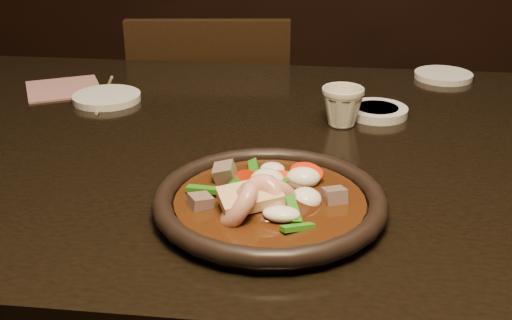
# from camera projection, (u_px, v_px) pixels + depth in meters

# --- Properties ---
(table) EXTENTS (1.60, 0.90, 0.75)m
(table) POSITION_uv_depth(u_px,v_px,m) (311.00, 188.00, 1.05)
(table) COLOR black
(table) RESTS_ON floor
(chair) EXTENTS (0.44, 0.44, 0.84)m
(chair) POSITION_uv_depth(u_px,v_px,m) (214.00, 154.00, 1.71)
(chair) COLOR black
(chair) RESTS_ON floor
(plate) EXTENTS (0.30, 0.30, 0.03)m
(plate) POSITION_uv_depth(u_px,v_px,m) (270.00, 202.00, 0.81)
(plate) COLOR black
(plate) RESTS_ON table
(stirfry) EXTENTS (0.21, 0.19, 0.07)m
(stirfry) POSITION_uv_depth(u_px,v_px,m) (269.00, 198.00, 0.80)
(stirfry) COLOR #331709
(stirfry) RESTS_ON plate
(soy_dish) EXTENTS (0.11, 0.11, 0.02)m
(soy_dish) POSITION_uv_depth(u_px,v_px,m) (377.00, 111.00, 1.14)
(soy_dish) COLOR silver
(soy_dish) RESTS_ON table
(saucer_left) EXTENTS (0.13, 0.13, 0.01)m
(saucer_left) POSITION_uv_depth(u_px,v_px,m) (107.00, 98.00, 1.21)
(saucer_left) COLOR silver
(saucer_left) RESTS_ON table
(saucer_right) EXTENTS (0.12, 0.12, 0.01)m
(saucer_right) POSITION_uv_depth(u_px,v_px,m) (443.00, 76.00, 1.34)
(saucer_right) COLOR silver
(saucer_right) RESTS_ON table
(tea_cup) EXTENTS (0.08, 0.08, 0.07)m
(tea_cup) POSITION_uv_depth(u_px,v_px,m) (342.00, 105.00, 1.08)
(tea_cup) COLOR beige
(tea_cup) RESTS_ON table
(chopsticks) EXTENTS (0.05, 0.22, 0.01)m
(chopsticks) POSITION_uv_depth(u_px,v_px,m) (105.00, 94.00, 1.24)
(chopsticks) COLOR tan
(chopsticks) RESTS_ON table
(napkin) EXTENTS (0.19, 0.19, 0.00)m
(napkin) POSITION_uv_depth(u_px,v_px,m) (64.00, 88.00, 1.27)
(napkin) COLOR #955D5B
(napkin) RESTS_ON table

